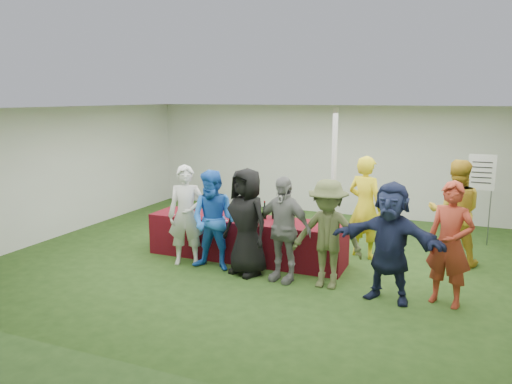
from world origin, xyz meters
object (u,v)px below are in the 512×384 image
at_px(serving_table, 246,239).
at_px(staff_pourer, 365,207).
at_px(customer_1, 214,221).
at_px(customer_6, 450,244).
at_px(wine_list_sign, 481,179).
at_px(customer_0, 186,215).
at_px(dump_bucket, 330,225).
at_px(customer_2, 246,222).
at_px(customer_5, 390,242).
at_px(customer_4, 327,234).
at_px(staff_back, 455,212).
at_px(customer_3, 283,229).

distance_m(serving_table, staff_pourer, 2.24).
relative_size(customer_1, customer_6, 0.96).
xyz_separation_m(wine_list_sign, customer_0, (-4.71, -3.26, -0.44)).
xyz_separation_m(dump_bucket, customer_2, (-1.27, -0.48, 0.05)).
distance_m(customer_0, customer_1, 0.57).
xyz_separation_m(dump_bucket, customer_5, (1.05, -0.70, 0.03)).
height_order(wine_list_sign, customer_0, wine_list_sign).
bearing_deg(customer_2, customer_4, 17.52).
bearing_deg(serving_table, staff_back, 18.86).
relative_size(dump_bucket, customer_2, 0.12).
bearing_deg(dump_bucket, staff_back, 37.02).
xyz_separation_m(wine_list_sign, staff_back, (-0.42, -1.44, -0.39)).
height_order(staff_back, customer_1, staff_back).
xyz_separation_m(staff_pourer, customer_5, (0.71, -1.88, -0.07)).
relative_size(wine_list_sign, customer_0, 1.03).
relative_size(customer_0, customer_6, 0.99).
height_order(customer_0, customer_3, customer_0).
height_order(customer_3, customer_6, customer_6).
distance_m(wine_list_sign, customer_1, 5.34).
relative_size(customer_4, customer_5, 0.97).
bearing_deg(serving_table, staff_pourer, 26.33).
bearing_deg(serving_table, dump_bucket, -7.84).
bearing_deg(customer_2, customer_3, 15.42).
height_order(serving_table, staff_back, staff_back).
distance_m(serving_table, dump_bucket, 1.68).
bearing_deg(wine_list_sign, staff_pourer, -139.36).
xyz_separation_m(customer_4, customer_6, (1.73, 0.02, 0.04)).
bearing_deg(customer_6, customer_0, -163.77).
bearing_deg(wine_list_sign, customer_0, -145.28).
distance_m(dump_bucket, customer_5, 1.26).
bearing_deg(staff_back, customer_2, 25.89).
height_order(customer_4, customer_6, customer_6).
relative_size(customer_2, customer_4, 1.05).
relative_size(customer_3, customer_6, 0.96).
bearing_deg(customer_6, staff_pourer, 148.77).
bearing_deg(customer_2, wine_list_sign, 63.67).
distance_m(customer_1, customer_3, 1.24).
height_order(customer_3, customer_4, customer_3).
xyz_separation_m(staff_back, customer_3, (-2.48, -1.94, -0.08)).
distance_m(customer_1, customer_2, 0.59).
xyz_separation_m(staff_back, customer_6, (-0.02, -1.93, -0.04)).
distance_m(customer_2, customer_5, 2.33).
distance_m(customer_1, customer_4, 1.97).
relative_size(staff_back, customer_3, 1.09).
distance_m(serving_table, customer_1, 0.90).
height_order(dump_bucket, wine_list_sign, wine_list_sign).
bearing_deg(customer_3, staff_back, 48.38).
height_order(staff_pourer, customer_5, staff_pourer).
relative_size(customer_2, customer_5, 1.02).
relative_size(serving_table, customer_6, 2.04).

